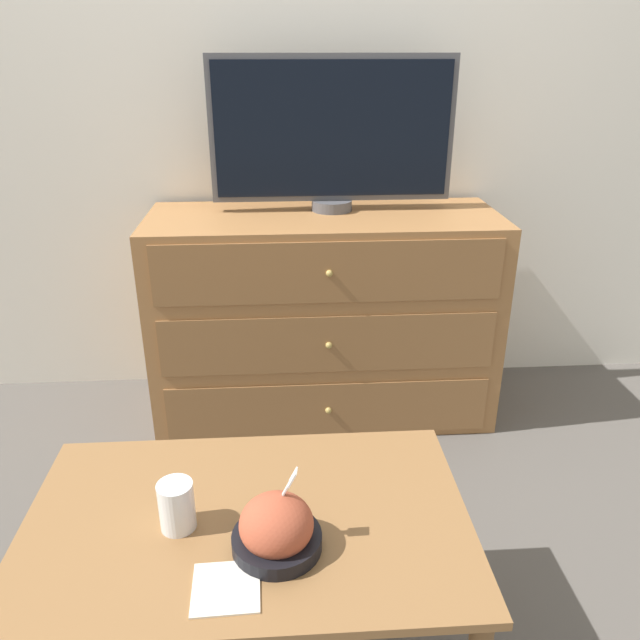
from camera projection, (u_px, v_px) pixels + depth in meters
The scene contains 8 objects.
ground_plane at pixel (291, 375), 2.83m from camera, with size 12.00×12.00×0.00m, color #56514C.
wall_back at pixel (285, 65), 2.32m from camera, with size 12.00×0.05×2.60m.
dresser at pixel (324, 317), 2.42m from camera, with size 1.29×0.51×0.80m.
tv at pixel (332, 133), 2.21m from camera, with size 0.87×0.15×0.54m.
coffee_table at pixel (249, 541), 1.34m from camera, with size 0.93×0.59×0.46m.
takeout_bowl at pixel (277, 529), 1.21m from camera, with size 0.18×0.18×0.17m.
drink_cup at pixel (177, 508), 1.27m from camera, with size 0.07×0.07×0.11m.
napkin at pixel (226, 588), 1.14m from camera, with size 0.13×0.13×0.00m.
Camera 1 is at (-0.03, -2.49, 1.37)m, focal length 35.00 mm.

